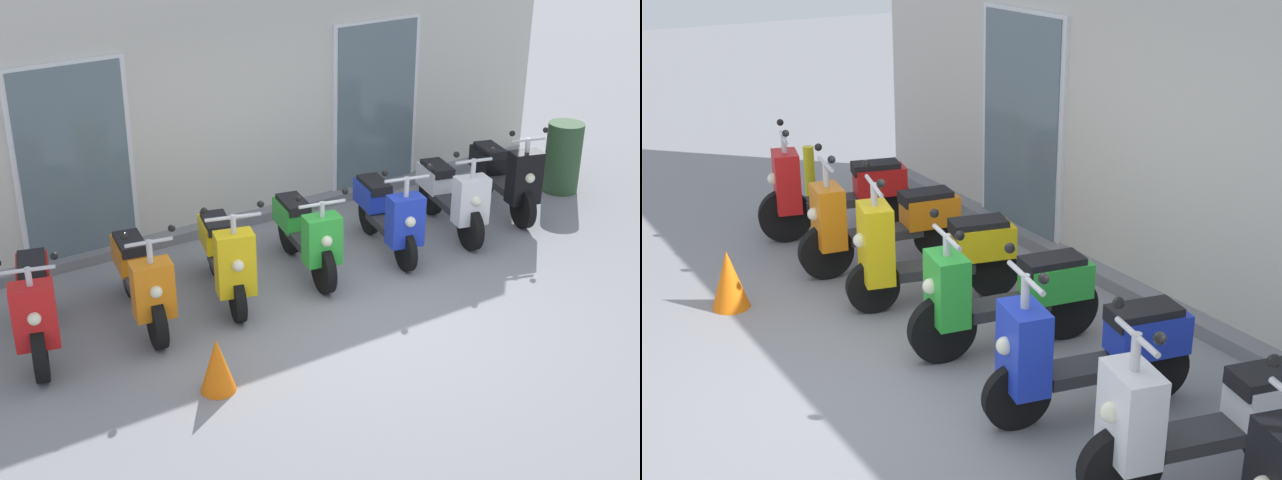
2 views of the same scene
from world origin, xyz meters
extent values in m
plane|color=gray|center=(0.00, 0.00, 0.00)|extent=(40.00, 40.00, 0.00)
cube|color=beige|center=(0.00, 2.86, 1.78)|extent=(9.48, 0.30, 3.55)
cube|color=slate|center=(0.00, 2.61, 0.06)|extent=(9.48, 0.20, 0.12)
cube|color=silver|center=(-2.02, 2.69, 1.15)|extent=(1.34, 0.04, 2.30)
cube|color=slate|center=(-2.02, 2.67, 1.15)|extent=(1.22, 0.02, 2.22)
cube|color=silver|center=(2.02, 2.69, 1.15)|extent=(1.34, 0.04, 2.30)
cube|color=slate|center=(2.02, 2.67, 1.15)|extent=(1.22, 0.02, 2.22)
cylinder|color=black|center=(-3.15, 0.58, 0.27)|extent=(0.26, 0.55, 0.54)
cylinder|color=black|center=(-2.86, 1.63, 0.27)|extent=(0.26, 0.55, 0.54)
cube|color=#2D2D30|center=(-3.01, 1.11, 0.37)|extent=(0.43, 0.72, 0.09)
cube|color=red|center=(-3.14, 0.62, 0.63)|extent=(0.43, 0.33, 0.60)
sphere|color=#F2EFCC|center=(-3.17, 0.49, 0.67)|extent=(0.12, 0.12, 0.12)
cube|color=red|center=(-2.89, 1.54, 0.56)|extent=(0.43, 0.58, 0.28)
cube|color=black|center=(-2.90, 1.50, 0.70)|extent=(0.38, 0.53, 0.11)
cylinder|color=silver|center=(-3.14, 0.62, 1.01)|extent=(0.06, 0.06, 0.19)
cylinder|color=silver|center=(-3.14, 0.62, 1.08)|extent=(0.46, 0.16, 0.04)
sphere|color=black|center=(-2.91, 0.56, 1.18)|extent=(0.07, 0.07, 0.07)
cylinder|color=black|center=(-2.05, 0.54, 0.25)|extent=(0.19, 0.52, 0.50)
cylinder|color=black|center=(-1.88, 1.65, 0.25)|extent=(0.19, 0.52, 0.50)
cube|color=#2D2D30|center=(-1.96, 1.09, 0.35)|extent=(0.37, 0.73, 0.09)
cube|color=orange|center=(-2.05, 0.58, 0.59)|extent=(0.41, 0.30, 0.56)
sphere|color=#F2EFCC|center=(-2.07, 0.45, 0.63)|extent=(0.12, 0.12, 0.12)
cube|color=orange|center=(-1.89, 1.55, 0.52)|extent=(0.38, 0.56, 0.28)
cube|color=black|center=(-1.90, 1.51, 0.66)|extent=(0.33, 0.52, 0.11)
cylinder|color=silver|center=(-2.05, 0.58, 0.98)|extent=(0.06, 0.06, 0.25)
cylinder|color=silver|center=(-2.05, 0.58, 1.08)|extent=(0.44, 0.11, 0.04)
sphere|color=black|center=(-1.83, 0.54, 1.18)|extent=(0.07, 0.07, 0.07)
sphere|color=black|center=(-2.27, 0.61, 1.18)|extent=(0.07, 0.07, 0.07)
cylinder|color=black|center=(-1.18, 0.57, 0.23)|extent=(0.21, 0.46, 0.45)
cylinder|color=black|center=(-0.90, 1.61, 0.23)|extent=(0.21, 0.46, 0.45)
cube|color=#2D2D30|center=(-1.04, 1.09, 0.33)|extent=(0.42, 0.71, 0.09)
cube|color=yellow|center=(-1.17, 0.61, 0.61)|extent=(0.43, 0.33, 0.66)
sphere|color=#F2EFCC|center=(-1.20, 0.48, 0.65)|extent=(0.12, 0.12, 0.12)
cube|color=yellow|center=(-0.93, 1.51, 0.53)|extent=(0.42, 0.58, 0.28)
cube|color=black|center=(-0.94, 1.47, 0.67)|extent=(0.37, 0.53, 0.11)
cylinder|color=silver|center=(-1.17, 0.61, 1.03)|extent=(0.06, 0.06, 0.21)
cylinder|color=silver|center=(-1.17, 0.61, 1.11)|extent=(0.54, 0.18, 0.04)
sphere|color=black|center=(-0.90, 0.54, 1.21)|extent=(0.07, 0.07, 0.07)
sphere|color=black|center=(-1.43, 0.68, 1.21)|extent=(0.07, 0.07, 0.07)
cylinder|color=black|center=(-0.13, 0.62, 0.26)|extent=(0.20, 0.54, 0.53)
cylinder|color=black|center=(0.07, 1.64, 0.26)|extent=(0.20, 0.54, 0.53)
cube|color=#2D2D30|center=(-0.03, 1.13, 0.36)|extent=(0.37, 0.68, 0.09)
cube|color=green|center=(-0.12, 0.65, 0.59)|extent=(0.42, 0.31, 0.53)
sphere|color=#F2EFCC|center=(-0.14, 0.53, 0.63)|extent=(0.12, 0.12, 0.12)
cube|color=green|center=(0.05, 1.54, 0.51)|extent=(0.39, 0.57, 0.28)
cube|color=black|center=(0.04, 1.50, 0.65)|extent=(0.34, 0.52, 0.11)
cylinder|color=silver|center=(-0.12, 0.65, 0.92)|extent=(0.06, 0.06, 0.18)
cylinder|color=silver|center=(-0.12, 0.65, 1.00)|extent=(0.51, 0.13, 0.04)
sphere|color=black|center=(0.13, 0.61, 1.10)|extent=(0.07, 0.07, 0.07)
sphere|color=black|center=(-0.37, 0.70, 1.10)|extent=(0.07, 0.07, 0.07)
cylinder|color=black|center=(0.92, 0.55, 0.24)|extent=(0.18, 0.48, 0.47)
cylinder|color=black|center=(1.15, 1.58, 0.24)|extent=(0.18, 0.48, 0.47)
cube|color=#2D2D30|center=(1.03, 1.07, 0.34)|extent=(0.40, 0.69, 0.09)
cube|color=#1E38C6|center=(0.92, 0.59, 0.58)|extent=(0.42, 0.32, 0.57)
sphere|color=#F2EFCC|center=(0.90, 0.46, 0.62)|extent=(0.12, 0.12, 0.12)
cube|color=#1E38C6|center=(1.12, 1.48, 0.54)|extent=(0.41, 0.57, 0.28)
cube|color=black|center=(1.12, 1.44, 0.68)|extent=(0.36, 0.53, 0.11)
cylinder|color=silver|center=(0.92, 0.59, 0.97)|extent=(0.06, 0.06, 0.25)
cylinder|color=silver|center=(0.92, 0.59, 1.07)|extent=(0.52, 0.15, 0.04)
sphere|color=black|center=(1.18, 0.53, 1.17)|extent=(0.07, 0.07, 0.07)
sphere|color=black|center=(0.67, 0.65, 1.17)|extent=(0.07, 0.07, 0.07)
cylinder|color=black|center=(1.89, 0.58, 0.26)|extent=(0.23, 0.52, 0.51)
cylinder|color=black|center=(2.15, 1.64, 0.26)|extent=(0.23, 0.52, 0.51)
cube|color=#2D2D30|center=(2.02, 1.11, 0.36)|extent=(0.42, 0.72, 0.09)
cube|color=white|center=(1.90, 0.62, 0.60)|extent=(0.43, 0.33, 0.56)
sphere|color=#F2EFCC|center=(1.86, 0.49, 0.64)|extent=(0.12, 0.12, 0.12)
cube|color=white|center=(2.13, 1.54, 0.52)|extent=(0.42, 0.58, 0.28)
cube|color=black|center=(2.12, 1.50, 0.66)|extent=(0.37, 0.53, 0.11)
cylinder|color=silver|center=(1.90, 0.62, 0.98)|extent=(0.06, 0.06, 0.24)
cylinder|color=silver|center=(1.90, 0.62, 1.08)|extent=(0.44, 0.14, 0.04)
sphere|color=black|center=(2.11, 0.56, 1.18)|extent=(0.07, 0.07, 0.07)
sphere|color=black|center=(1.68, 0.67, 1.18)|extent=(0.07, 0.07, 0.07)
cylinder|color=black|center=(2.84, 0.70, 0.25)|extent=(0.23, 0.52, 0.51)
cylinder|color=black|center=(3.13, 1.76, 0.25)|extent=(0.23, 0.52, 0.51)
cube|color=#2D2D30|center=(2.98, 1.23, 0.35)|extent=(0.44, 0.73, 0.09)
cube|color=black|center=(2.85, 0.74, 0.64)|extent=(0.43, 0.33, 0.65)
sphere|color=#F2EFCC|center=(2.81, 0.61, 0.68)|extent=(0.12, 0.12, 0.12)
cube|color=black|center=(3.11, 1.66, 0.53)|extent=(0.43, 0.58, 0.28)
cube|color=black|center=(3.10, 1.62, 0.67)|extent=(0.38, 0.53, 0.11)
cylinder|color=silver|center=(2.85, 0.74, 1.04)|extent=(0.06, 0.06, 0.19)
cylinder|color=silver|center=(2.85, 0.74, 1.12)|extent=(0.44, 0.15, 0.04)
sphere|color=black|center=(3.06, 0.68, 1.22)|extent=(0.07, 0.07, 0.07)
sphere|color=black|center=(2.63, 0.80, 1.22)|extent=(0.07, 0.07, 0.07)
cylinder|color=#2D4C2D|center=(4.13, 1.31, 0.47)|extent=(0.47, 0.47, 0.95)
cone|color=orange|center=(-1.90, -0.43, 0.26)|extent=(0.32, 0.32, 0.52)
camera|label=1|loc=(-4.70, -6.49, 4.58)|focal=50.40mm
camera|label=2|loc=(4.98, -2.45, 3.26)|focal=49.81mm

